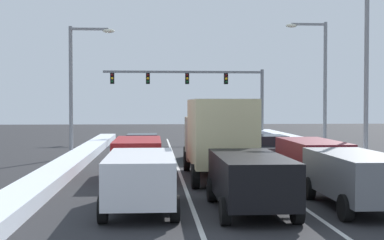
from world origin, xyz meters
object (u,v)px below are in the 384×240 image
at_px(sedan_charcoal_right_lane_third, 269,149).
at_px(suv_white_left_lane_nearest, 141,177).
at_px(sedan_silver_left_lane_third, 142,147).
at_px(box_truck_center_lane_second, 218,134).
at_px(sedan_green_center_lane_third, 203,147).
at_px(suv_gray_right_lane_nearest, 357,175).
at_px(suv_maroon_right_lane_second, 312,156).
at_px(suv_red_left_lane_second, 138,154).
at_px(street_lamp_right_near, 360,56).
at_px(street_lamp_right_mid, 320,75).
at_px(street_lamp_left_mid, 77,79).
at_px(traffic_light_gantry, 202,84).
at_px(suv_black_center_lane_nearest, 250,178).

height_order(sedan_charcoal_right_lane_third, suv_white_left_lane_nearest, suv_white_left_lane_nearest).
bearing_deg(sedan_silver_left_lane_third, suv_white_left_lane_nearest, -88.94).
height_order(box_truck_center_lane_second, sedan_green_center_lane_third, box_truck_center_lane_second).
height_order(suv_white_left_lane_nearest, sedan_silver_left_lane_third, suv_white_left_lane_nearest).
height_order(suv_gray_right_lane_nearest, suv_maroon_right_lane_second, same).
bearing_deg(suv_maroon_right_lane_second, sedan_charcoal_right_lane_third, 93.48).
xyz_separation_m(suv_white_left_lane_nearest, suv_red_left_lane_second, (-0.29, 7.01, 0.00)).
bearing_deg(suv_gray_right_lane_nearest, street_lamp_right_near, 68.28).
bearing_deg(suv_red_left_lane_second, suv_maroon_right_lane_second, -10.27).
height_order(street_lamp_right_mid, street_lamp_left_mid, street_lamp_right_mid).
xyz_separation_m(box_truck_center_lane_second, traffic_light_gantry, (1.51, 24.24, 2.99)).
height_order(suv_white_left_lane_nearest, traffic_light_gantry, traffic_light_gantry).
relative_size(suv_gray_right_lane_nearest, sedan_green_center_lane_third, 1.09).
height_order(suv_black_center_lane_nearest, sedan_silver_left_lane_third, suv_black_center_lane_nearest).
bearing_deg(suv_white_left_lane_nearest, street_lamp_left_mid, 104.41).
bearing_deg(suv_red_left_lane_second, street_lamp_left_mid, 113.16).
distance_m(sedan_charcoal_right_lane_third, street_lamp_right_mid, 7.99).
distance_m(suv_white_left_lane_nearest, traffic_light_gantry, 31.27).
xyz_separation_m(suv_red_left_lane_second, street_lamp_right_mid, (11.17, 10.44, 3.97)).
distance_m(street_lamp_right_near, street_lamp_right_mid, 7.60).
xyz_separation_m(sedan_charcoal_right_lane_third, traffic_light_gantry, (-1.92, 18.44, 4.12)).
xyz_separation_m(street_lamp_right_mid, street_lamp_left_mid, (-14.94, -1.63, -0.35)).
bearing_deg(suv_black_center_lane_nearest, box_truck_center_lane_second, 91.17).
xyz_separation_m(box_truck_center_lane_second, suv_white_left_lane_nearest, (-3.07, -6.45, -0.88)).
distance_m(suv_red_left_lane_second, street_lamp_left_mid, 10.24).
height_order(box_truck_center_lane_second, street_lamp_right_near, street_lamp_right_near).
xyz_separation_m(suv_gray_right_lane_nearest, sedan_charcoal_right_lane_third, (-0.00, 12.46, -0.25)).
bearing_deg(suv_gray_right_lane_nearest, street_lamp_left_mid, 123.41).
distance_m(sedan_charcoal_right_lane_third, suv_white_left_lane_nearest, 13.87).
bearing_deg(sedan_charcoal_right_lane_third, sedan_silver_left_lane_third, 166.32).
bearing_deg(suv_black_center_lane_nearest, street_lamp_left_mid, 114.10).
bearing_deg(suv_red_left_lane_second, sedan_charcoal_right_lane_third, 37.62).
xyz_separation_m(sedan_green_center_lane_third, suv_white_left_lane_nearest, (-3.14, -14.05, 0.25)).
bearing_deg(traffic_light_gantry, suv_white_left_lane_nearest, -98.49).
bearing_deg(sedan_green_center_lane_third, traffic_light_gantry, 85.05).
relative_size(box_truck_center_lane_second, suv_red_left_lane_second, 1.47).
height_order(suv_red_left_lane_second, street_lamp_left_mid, street_lamp_left_mid).
bearing_deg(sedan_silver_left_lane_third, suv_maroon_right_lane_second, -48.84).
distance_m(sedan_green_center_lane_third, sedan_silver_left_lane_third, 3.40).
bearing_deg(street_lamp_left_mid, suv_maroon_right_lane_second, -42.68).
distance_m(street_lamp_right_mid, street_lamp_left_mid, 15.03).
distance_m(sedan_green_center_lane_third, suv_red_left_lane_second, 7.84).
relative_size(suv_white_left_lane_nearest, suv_red_left_lane_second, 1.00).
distance_m(suv_gray_right_lane_nearest, traffic_light_gantry, 31.20).
distance_m(traffic_light_gantry, street_lamp_right_near, 21.66).
bearing_deg(street_lamp_right_near, box_truck_center_lane_second, -155.34).
xyz_separation_m(sedan_charcoal_right_lane_third, street_lamp_left_mid, (-10.57, 3.57, 3.87)).
xyz_separation_m(sedan_charcoal_right_lane_third, sedan_silver_left_lane_third, (-6.77, 1.65, 0.00)).
bearing_deg(suv_white_left_lane_nearest, suv_black_center_lane_nearest, -7.91).
relative_size(sedan_charcoal_right_lane_third, street_lamp_right_mid, 0.54).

